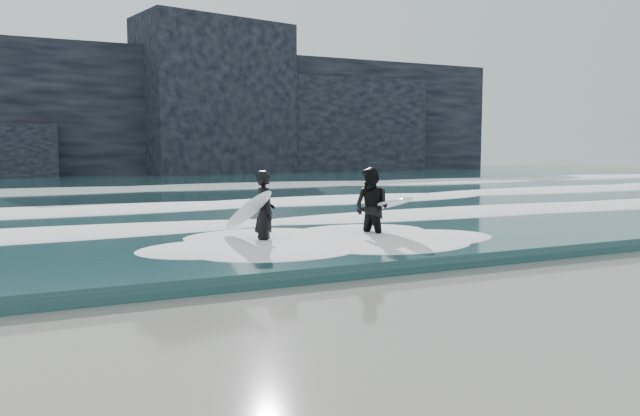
% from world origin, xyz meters
% --- Properties ---
extents(ground, '(120.00, 120.00, 0.00)m').
position_xyz_m(ground, '(0.00, 0.00, 0.00)').
color(ground, olive).
rests_on(ground, ground).
extents(sea, '(90.00, 52.00, 0.30)m').
position_xyz_m(sea, '(0.00, 29.00, 0.15)').
color(sea, '#1E4447').
rests_on(sea, ground).
extents(headland, '(70.00, 9.00, 10.00)m').
position_xyz_m(headland, '(0.00, 46.00, 5.00)').
color(headland, black).
rests_on(headland, ground).
extents(foam_near, '(60.00, 3.20, 0.20)m').
position_xyz_m(foam_near, '(0.00, 9.00, 0.40)').
color(foam_near, white).
rests_on(foam_near, sea).
extents(foam_mid, '(60.00, 4.00, 0.24)m').
position_xyz_m(foam_mid, '(0.00, 16.00, 0.42)').
color(foam_mid, white).
rests_on(foam_mid, sea).
extents(foam_far, '(60.00, 4.80, 0.30)m').
position_xyz_m(foam_far, '(0.00, 25.00, 0.45)').
color(foam_far, white).
rests_on(foam_far, sea).
extents(surfer_left, '(1.13, 1.97, 1.89)m').
position_xyz_m(surfer_left, '(-0.30, 6.42, 0.95)').
color(surfer_left, black).
rests_on(surfer_left, ground).
extents(surfer_right, '(1.33, 2.34, 1.92)m').
position_xyz_m(surfer_right, '(2.42, 6.11, 0.97)').
color(surfer_right, black).
rests_on(surfer_right, ground).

